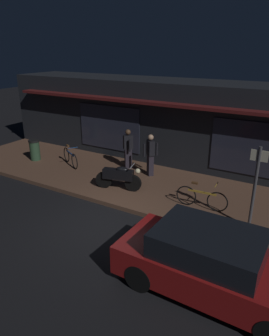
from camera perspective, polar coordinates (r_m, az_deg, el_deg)
ground_plane at (r=9.58m, az=-5.76°, el=-10.16°), size 60.00×60.00×0.00m
sidewalk_slab at (r=11.80m, az=2.82°, el=-3.35°), size 18.00×4.00×0.15m
storefront_building at (r=14.19m, az=9.43°, el=8.01°), size 18.00×3.30×3.60m
motorcycle at (r=11.19m, az=-2.81°, el=-1.54°), size 1.68×0.68×0.97m
bicycle_parked at (r=10.18m, az=12.01°, el=-5.29°), size 1.66×0.42×0.91m
bicycle_extra at (r=13.82m, az=-11.54°, el=1.91°), size 1.47×0.84×0.91m
person_photographer at (r=13.07m, az=-1.16°, el=3.62°), size 0.50×0.49×1.67m
person_bystander at (r=12.33m, az=2.89°, el=2.51°), size 0.48×0.51×1.67m
sign_post at (r=9.09m, az=21.00°, el=-2.63°), size 0.44×0.09×2.40m
trash_bin at (r=14.86m, az=-17.60°, el=3.16°), size 0.48×0.48×0.93m
parked_car_near at (r=7.11m, az=13.82°, el=-16.36°), size 4.13×1.85×1.42m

